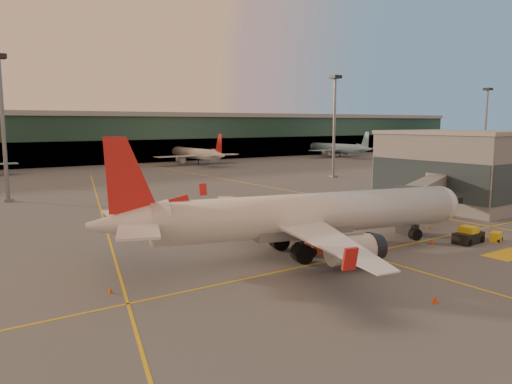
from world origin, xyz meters
TOP-DOWN VIEW (x-y plane):
  - ground at (0.00, 0.00)m, footprint 600.00×600.00m
  - taxi_markings at (-7.32, 44.49)m, footprint 100.12×173.00m
  - terminal at (0.00, 141.79)m, footprint 400.00×20.00m
  - gate_building at (41.93, 17.93)m, footprint 18.40×22.40m
  - mast_west_near at (-20.00, 66.00)m, footprint 2.40×2.40m
  - mast_east_near at (55.00, 62.00)m, footprint 2.40×2.40m
  - mast_east_far at (130.00, 66.00)m, footprint 2.40×2.40m
  - distant_aircraft_row at (10.83, 118.00)m, footprint 350.00×34.00m
  - main_airplane at (-0.56, 8.64)m, footprint 41.56×37.84m
  - jet_bridge at (25.85, 12.23)m, footprint 22.86×12.75m
  - catering_truck at (1.49, 8.63)m, footprint 6.27×3.58m
  - gpu_cart at (22.57, 0.05)m, footprint 2.10×1.60m
  - pushback_tug at (19.09, 1.43)m, footprint 3.93×2.29m
  - cone_nose at (21.67, 8.78)m, footprint 0.40×0.40m
  - cone_tail at (-21.00, 8.20)m, footprint 0.40×0.40m
  - cone_wing_right at (-0.91, -8.45)m, footprint 0.45×0.45m
  - cone_fwd at (15.26, 3.59)m, footprint 0.49×0.49m

SIDE VIEW (x-z plane):
  - ground at x=0.00m, z-range 0.00..0.00m
  - distant_aircraft_row at x=10.83m, z-range -6.50..6.50m
  - taxi_markings at x=-7.32m, z-range 0.00..0.01m
  - cone_nose at x=21.67m, z-range -0.01..0.49m
  - cone_tail at x=-21.00m, z-range -0.01..0.50m
  - cone_wing_right at x=-0.91m, z-range -0.01..0.56m
  - cone_fwd at x=15.26m, z-range -0.01..0.61m
  - gpu_cart at x=22.57m, z-range -0.01..1.07m
  - pushback_tug at x=19.09m, z-range -0.18..1.78m
  - catering_truck at x=1.49m, z-range 0.31..4.90m
  - main_airplane at x=-0.56m, z-range -2.22..10.47m
  - jet_bridge at x=25.85m, z-range 1.23..7.38m
  - gate_building at x=41.93m, z-range -0.01..12.59m
  - terminal at x=0.00m, z-range -0.04..17.56m
  - mast_west_near at x=-20.00m, z-range 2.06..27.66m
  - mast_east_near at x=55.00m, z-range 2.06..27.66m
  - mast_east_far at x=130.00m, z-range 2.06..27.66m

